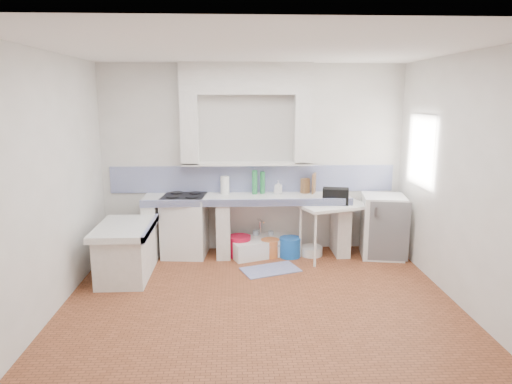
{
  "coord_description": "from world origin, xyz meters",
  "views": [
    {
      "loc": [
        -0.27,
        -4.89,
        2.32
      ],
      "look_at": [
        0.0,
        1.0,
        1.1
      ],
      "focal_mm": 32.38,
      "sensor_mm": 36.0,
      "label": 1
    }
  ],
  "objects_px": {
    "stove": "(185,226)",
    "fridge": "(383,226)",
    "sink": "(261,247)",
    "side_table": "(334,231)"
  },
  "relations": [
    {
      "from": "stove",
      "to": "sink",
      "type": "distance_m",
      "value": 1.17
    },
    {
      "from": "stove",
      "to": "fridge",
      "type": "height_order",
      "value": "fridge"
    },
    {
      "from": "stove",
      "to": "fridge",
      "type": "relative_size",
      "value": 0.96
    },
    {
      "from": "side_table",
      "to": "fridge",
      "type": "distance_m",
      "value": 0.74
    },
    {
      "from": "sink",
      "to": "fridge",
      "type": "distance_m",
      "value": 1.82
    },
    {
      "from": "side_table",
      "to": "fridge",
      "type": "relative_size",
      "value": 1.05
    },
    {
      "from": "fridge",
      "to": "sink",
      "type": "bearing_deg",
      "value": -175.06
    },
    {
      "from": "stove",
      "to": "sink",
      "type": "xyz_separation_m",
      "value": [
        1.13,
        -0.03,
        -0.33
      ]
    },
    {
      "from": "stove",
      "to": "fridge",
      "type": "xyz_separation_m",
      "value": [
        2.91,
        -0.17,
        0.02
      ]
    },
    {
      "from": "sink",
      "to": "side_table",
      "type": "bearing_deg",
      "value": -32.32
    }
  ]
}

